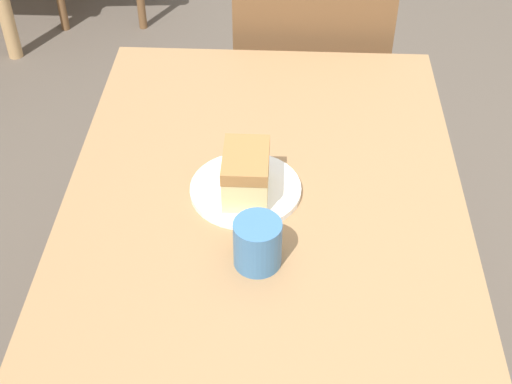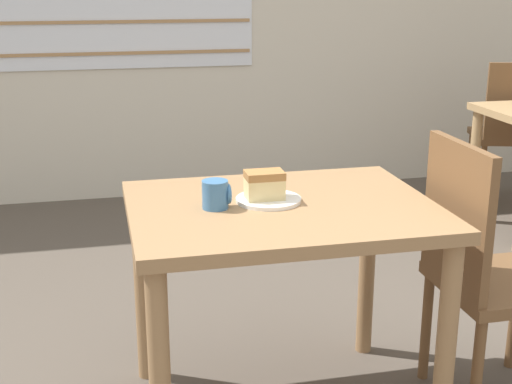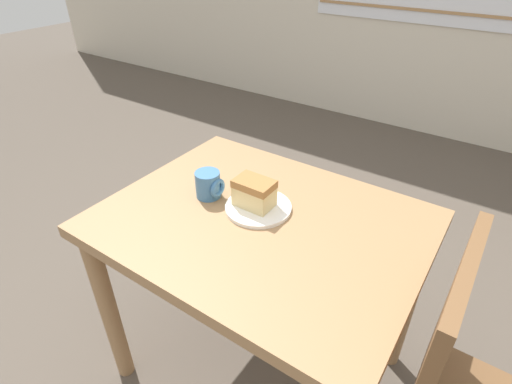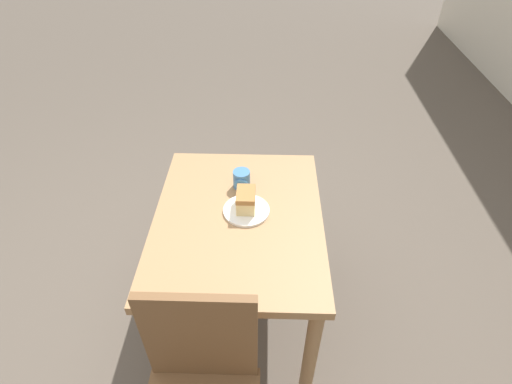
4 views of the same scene
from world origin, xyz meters
name	(u,v)px [view 4 (image 4 of 4)]	position (x,y,z in m)	size (l,w,h in m)	color
ground_plane	(165,330)	(0.00, 0.00, 0.00)	(14.00, 14.00, 0.00)	brown
dining_table_near	(239,235)	(-0.12, 0.40, 0.61)	(0.94, 0.74, 0.73)	#9E754C
plate	(246,210)	(-0.16, 0.44, 0.74)	(0.21, 0.21, 0.01)	white
cake_slice	(246,200)	(-0.17, 0.44, 0.79)	(0.12, 0.08, 0.09)	#E5CC89
coffee_mug	(242,180)	(-0.33, 0.41, 0.77)	(0.09, 0.08, 0.09)	teal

